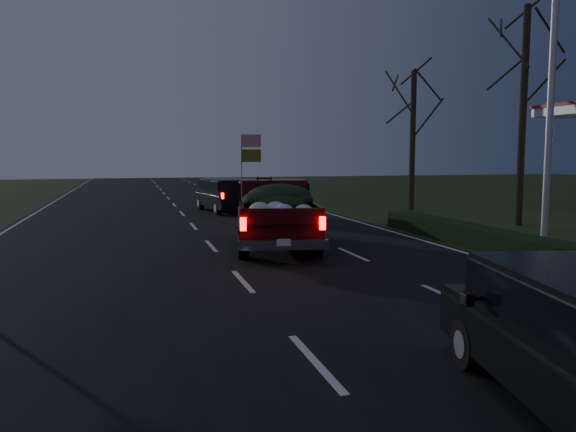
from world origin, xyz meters
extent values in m
plane|color=black|center=(0.00, 0.00, 0.00)|extent=(120.00, 120.00, 0.00)
cube|color=black|center=(0.00, 0.00, 0.01)|extent=(14.00, 120.00, 0.02)
cube|color=black|center=(7.80, 3.00, 0.30)|extent=(1.00, 10.00, 0.60)
cylinder|color=silver|center=(9.50, 2.00, 4.50)|extent=(0.20, 0.20, 9.00)
cylinder|color=black|center=(12.50, 7.00, 4.25)|extent=(0.28, 0.28, 8.50)
cylinder|color=black|center=(11.50, 14.00, 3.50)|extent=(0.28, 0.28, 7.00)
cube|color=#39070A|center=(1.90, 4.60, 0.66)|extent=(3.18, 5.85, 0.61)
cube|color=#39070A|center=(2.08, 5.59, 1.50)|extent=(2.34, 2.11, 1.00)
cube|color=black|center=(2.08, 5.59, 1.61)|extent=(2.43, 2.02, 0.61)
cube|color=#39070A|center=(1.64, 3.19, 1.00)|extent=(2.58, 3.42, 0.07)
ellipsoid|color=black|center=(1.79, 3.72, 1.50)|extent=(2.10, 2.28, 0.66)
cylinder|color=gray|center=(0.92, 4.78, 2.27)|extent=(0.04, 0.04, 2.22)
cube|color=red|center=(1.21, 4.73, 3.19)|extent=(0.57, 0.13, 0.38)
cube|color=gold|center=(1.21, 4.73, 2.75)|extent=(0.57, 0.13, 0.38)
cube|color=black|center=(2.16, 15.50, 0.60)|extent=(2.58, 4.84, 0.58)
cube|color=black|center=(2.19, 15.27, 1.25)|extent=(2.28, 3.59, 0.77)
cube|color=black|center=(2.19, 15.27, 1.32)|extent=(2.36, 3.51, 0.46)
cube|color=black|center=(1.47, -6.20, 1.07)|extent=(0.13, 0.21, 0.15)
camera|label=1|loc=(-2.29, -11.84, 2.74)|focal=35.00mm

